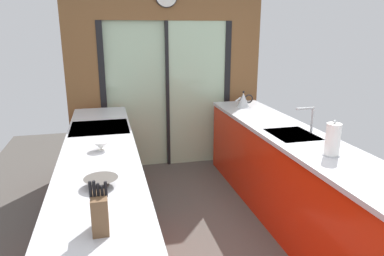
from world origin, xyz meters
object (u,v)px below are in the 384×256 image
object	(u,v)px
mixing_bowl_near	(101,182)
kettle	(243,100)
mixing_bowl_far	(101,145)
knife_block	(100,212)
paper_towel_roll	(333,140)
oven_range	(103,169)

from	to	relation	value
mixing_bowl_near	kettle	distance (m)	2.70
mixing_bowl_near	mixing_bowl_far	bearing A→B (deg)	90.00
mixing_bowl_near	knife_block	distance (m)	0.53
knife_block	paper_towel_roll	xyz separation A→B (m)	(1.78, 0.68, 0.03)
oven_range	knife_block	xyz separation A→B (m)	(0.02, -1.99, 0.57)
knife_block	paper_towel_roll	world-z (taller)	paper_towel_roll
knife_block	kettle	world-z (taller)	knife_block
mixing_bowl_near	knife_block	size ratio (longest dim) A/B	0.80
oven_range	kettle	bearing A→B (deg)	17.44
mixing_bowl_near	oven_range	bearing A→B (deg)	90.73
mixing_bowl_far	knife_block	xyz separation A→B (m)	(-0.00, -1.25, 0.06)
mixing_bowl_far	knife_block	distance (m)	1.25
knife_block	paper_towel_roll	size ratio (longest dim) A/B	0.93
kettle	mixing_bowl_near	bearing A→B (deg)	-131.39
mixing_bowl_near	mixing_bowl_far	size ratio (longest dim) A/B	1.51
knife_block	paper_towel_roll	bearing A→B (deg)	20.90
oven_range	kettle	world-z (taller)	kettle
mixing_bowl_far	oven_range	bearing A→B (deg)	91.43
oven_range	paper_towel_roll	bearing A→B (deg)	-36.00
oven_range	paper_towel_roll	size ratio (longest dim) A/B	3.15
kettle	paper_towel_roll	world-z (taller)	paper_towel_roll
knife_block	oven_range	bearing A→B (deg)	90.53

